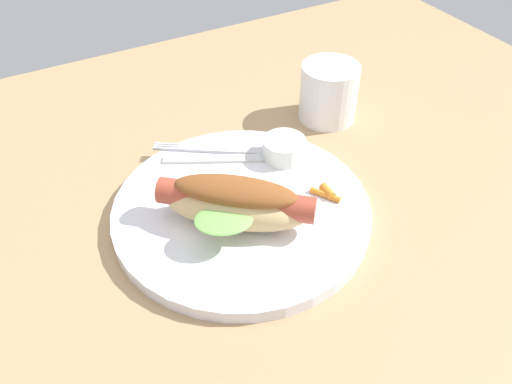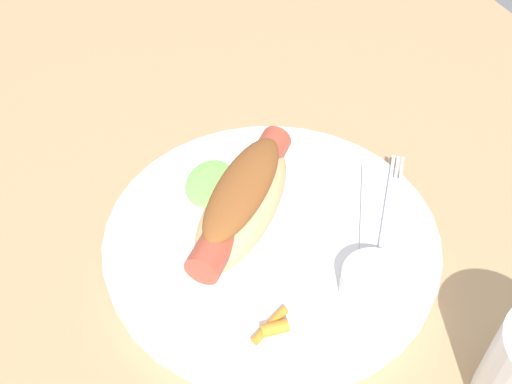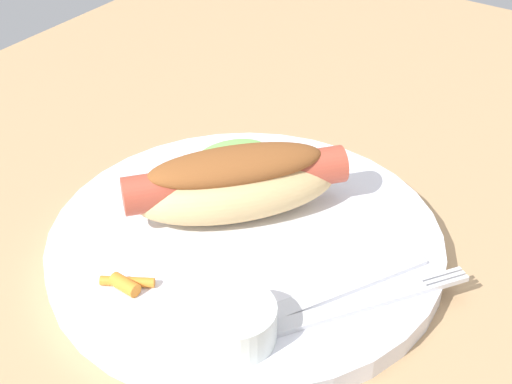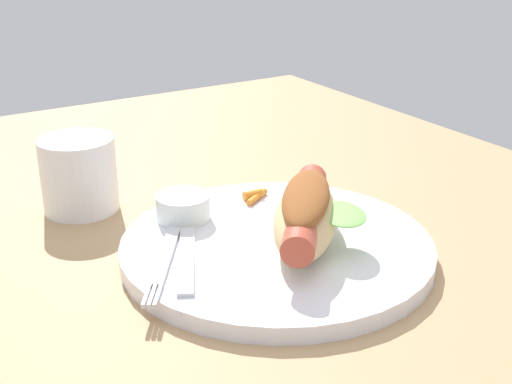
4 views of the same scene
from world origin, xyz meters
The scene contains 7 objects.
ground_plane centered at (0.00, 0.00, -0.90)cm, with size 120.00×90.00×1.80cm, color tan.
plate centered at (1.73, 1.27, 0.80)cm, with size 29.36×29.36×1.60cm, color white.
hot_dog centered at (3.49, 3.33, 4.55)cm, with size 15.55×14.37×5.65cm.
sauce_ramekin centered at (-7.10, -4.09, 2.88)cm, with size 5.40×5.40×2.57cm, color white.
fork centered at (0.04, -9.45, 1.80)cm, with size 13.19×9.36×0.40cm.
knife centered at (-0.01, -7.25, 1.78)cm, with size 14.72×1.40×0.36cm, color silver.
carrot_garnish centered at (-7.59, 4.57, 2.03)cm, with size 2.49×3.53×1.00cm.
Camera 3 is at (-33.46, -23.96, 36.31)cm, focal length 52.40 mm.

